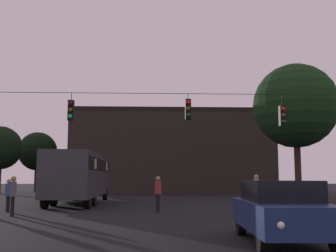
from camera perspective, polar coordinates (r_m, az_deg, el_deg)
The scene contains 12 objects.
ground_plane at distance 28.63m, azimuth -4.32°, elevation -10.22°, with size 168.00×168.00×0.00m, color black.
overhead_signal_span at distance 19.41m, azimuth -5.17°, elevation -1.09°, with size 22.65×0.44×6.29m.
city_bus at distance 26.69m, azimuth -11.82°, elevation -6.32°, with size 2.56×11.00×3.00m.
car_near_right at distance 10.96m, azimuth 15.19°, elevation -10.97°, with size 2.02×4.41×1.52m.
pedestrian_crossing_left at distance 19.87m, azimuth -1.38°, elevation -8.94°, with size 0.30×0.40×1.66m.
pedestrian_crossing_center at distance 20.60m, azimuth 11.96°, elevation -8.57°, with size 0.33×0.41×1.74m.
pedestrian_crossing_right at distance 18.79m, azimuth -20.36°, elevation -8.62°, with size 0.31×0.40×1.66m.
pedestrian_near_bus at distance 21.18m, azimuth -20.92°, elevation -8.59°, with size 0.27×0.38×1.53m.
corner_building at distance 47.74m, azimuth 0.46°, elevation -3.63°, with size 21.57×9.93×8.89m.
tree_left_silhouette at distance 45.82m, azimuth -21.91°, elevation -2.80°, with size 4.40×4.40×6.81m.
tree_behind_building at distance 31.98m, azimuth 16.98°, elevation 2.62°, with size 6.15×6.15×9.89m.
tree_right_far at distance 50.74m, azimuth -17.33°, elevation -3.34°, with size 4.43×4.43×6.84m.
Camera 1 is at (0.96, -4.07, 1.59)m, focal length 44.75 mm.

